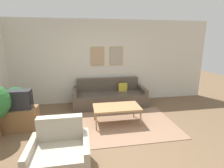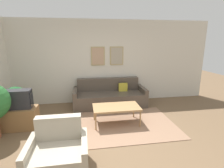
% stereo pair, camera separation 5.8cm
% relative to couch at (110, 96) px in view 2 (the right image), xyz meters
% --- Properties ---
extents(ground_plane, '(16.00, 16.00, 0.00)m').
position_rel_couch_xyz_m(ground_plane, '(-0.49, -2.26, -0.29)').
color(ground_plane, brown).
extents(area_rug, '(2.81, 1.86, 0.01)m').
position_rel_couch_xyz_m(area_rug, '(0.00, -1.39, -0.28)').
color(area_rug, '#937056').
rests_on(area_rug, ground_plane).
extents(wall_back, '(8.00, 0.09, 2.70)m').
position_rel_couch_xyz_m(wall_back, '(-0.48, 0.47, 1.06)').
color(wall_back, beige).
rests_on(wall_back, ground_plane).
extents(couch, '(2.27, 0.90, 0.84)m').
position_rel_couch_xyz_m(couch, '(0.00, 0.00, 0.00)').
color(couch, '#4C4238').
rests_on(couch, ground_plane).
extents(coffee_table, '(1.15, 0.64, 0.46)m').
position_rel_couch_xyz_m(coffee_table, '(-0.03, -1.32, 0.13)').
color(coffee_table, '#A87F51').
rests_on(coffee_table, ground_plane).
extents(tv_stand, '(0.80, 0.46, 0.50)m').
position_rel_couch_xyz_m(tv_stand, '(-2.33, -1.17, -0.04)').
color(tv_stand, olive).
rests_on(tv_stand, ground_plane).
extents(tv, '(0.62, 0.28, 0.44)m').
position_rel_couch_xyz_m(tv, '(-2.33, -1.17, 0.43)').
color(tv, '#2D2D33').
rests_on(tv, tv_stand).
extents(armchair, '(0.92, 0.76, 0.84)m').
position_rel_couch_xyz_m(armchair, '(-1.24, -2.80, -0.01)').
color(armchair, '#B2A893').
rests_on(armchair, ground_plane).
extents(potted_plant_by_window, '(0.62, 0.62, 0.95)m').
position_rel_couch_xyz_m(potted_plant_by_window, '(-2.47, -0.89, 0.32)').
color(potted_plant_by_window, '#383D42').
rests_on(potted_plant_by_window, ground_plane).
extents(potted_plant_small, '(0.42, 0.42, 0.66)m').
position_rel_couch_xyz_m(potted_plant_small, '(-2.47, -1.02, 0.12)').
color(potted_plant_small, '#935638').
rests_on(potted_plant_small, ground_plane).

